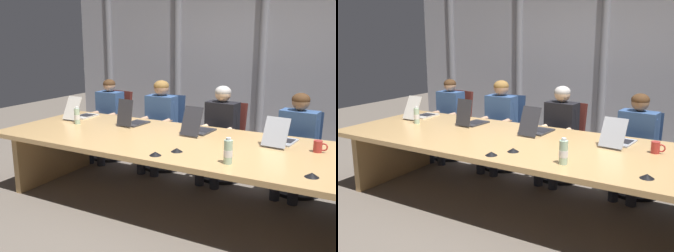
{
  "view_description": "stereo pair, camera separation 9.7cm",
  "coord_description": "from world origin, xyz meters",
  "views": [
    {
      "loc": [
        1.66,
        -3.38,
        1.76
      ],
      "look_at": [
        -0.3,
        0.13,
        0.82
      ],
      "focal_mm": 40.95,
      "sensor_mm": 36.0,
      "label": 1
    },
    {
      "loc": [
        1.74,
        -3.33,
        1.76
      ],
      "look_at": [
        -0.3,
        0.13,
        0.82
      ],
      "focal_mm": 40.95,
      "sensor_mm": 36.0,
      "label": 2
    }
  ],
  "objects": [
    {
      "name": "office_chair_center",
      "position": [
        -0.02,
        1.08,
        0.36
      ],
      "size": [
        0.6,
        0.6,
        0.95
      ],
      "rotation": [
        0.0,
        0.0,
        -1.7
      ],
      "color": "#511E19",
      "rests_on": "ground_plane"
    },
    {
      "name": "person_left_mid",
      "position": [
        -0.89,
        0.93,
        0.69
      ],
      "size": [
        0.41,
        0.55,
        1.2
      ],
      "rotation": [
        0.0,
        0.0,
        -1.55
      ],
      "color": "#335184",
      "rests_on": "ground_plane"
    },
    {
      "name": "curtain_backdrop",
      "position": [
        0.0,
        2.34,
        1.51
      ],
      "size": [
        6.7,
        0.17,
        3.03
      ],
      "color": "#9999A0",
      "rests_on": "ground_plane"
    },
    {
      "name": "conference_mic_right_side",
      "position": [
        1.28,
        -0.46,
        0.74
      ],
      "size": [
        0.11,
        0.11,
        0.03
      ],
      "primitive_type": "cone",
      "color": "black",
      "rests_on": "conference_table"
    },
    {
      "name": "coffee_mug_near",
      "position": [
        1.22,
        0.24,
        0.78
      ],
      "size": [
        0.13,
        0.08,
        0.11
      ],
      "color": "#B2332D",
      "rests_on": "conference_table"
    },
    {
      "name": "laptop_right_mid",
      "position": [
        0.85,
        0.36,
        0.78
      ],
      "size": [
        0.28,
        0.47,
        0.29
      ],
      "rotation": [
        0.0,
        0.0,
        1.46
      ],
      "color": "#A8ADB7",
      "rests_on": "conference_table"
    },
    {
      "name": "conference_mic_middle",
      "position": [
        -0.04,
        -0.57,
        0.74
      ],
      "size": [
        0.11,
        0.11,
        0.03
      ],
      "primitive_type": "cone",
      "color": "black",
      "rests_on": "conference_table"
    },
    {
      "name": "conference_mic_left_side",
      "position": [
        0.07,
        -0.38,
        0.74
      ],
      "size": [
        0.11,
        0.11,
        0.03
      ],
      "primitive_type": "cone",
      "color": "black",
      "rests_on": "conference_table"
    },
    {
      "name": "office_chair_right_mid",
      "position": [
        0.91,
        1.08,
        0.35
      ],
      "size": [
        0.6,
        0.6,
        0.92
      ],
      "rotation": [
        0.0,
        0.0,
        -1.56
      ],
      "color": "navy",
      "rests_on": "ground_plane"
    },
    {
      "name": "ground_plane",
      "position": [
        0.0,
        0.0,
        0.0
      ],
      "size": [
        13.4,
        13.4,
        0.0
      ],
      "primitive_type": "plane",
      "color": "#6B6056"
    },
    {
      "name": "person_center",
      "position": [
        -0.02,
        0.92,
        0.67
      ],
      "size": [
        0.42,
        0.56,
        1.18
      ],
      "rotation": [
        0.0,
        0.0,
        -1.64
      ],
      "color": "black",
      "rests_on": "ground_plane"
    },
    {
      "name": "water_bottle_secondary",
      "position": [
        -1.53,
        0.06,
        0.82
      ],
      "size": [
        0.07,
        0.07,
        0.21
      ],
      "color": "#ADD1B2",
      "rests_on": "conference_table"
    },
    {
      "name": "water_bottle_primary",
      "position": [
        0.61,
        -0.47,
        0.83
      ],
      "size": [
        0.08,
        0.08,
        0.23
      ],
      "color": "#ADD1B2",
      "rests_on": "conference_table"
    },
    {
      "name": "office_chair_left_end",
      "position": [
        -1.78,
        1.08,
        0.36
      ],
      "size": [
        0.6,
        0.6,
        0.98
      ],
      "rotation": [
        0.0,
        0.0,
        -1.69
      ],
      "color": "#511E19",
      "rests_on": "ground_plane"
    },
    {
      "name": "person_left_end",
      "position": [
        -1.76,
        0.92,
        0.65
      ],
      "size": [
        0.37,
        0.55,
        1.17
      ],
      "rotation": [
        0.0,
        0.0,
        -1.56
      ],
      "color": "#335184",
      "rests_on": "ground_plane"
    },
    {
      "name": "person_right_mid",
      "position": [
        0.89,
        0.92,
        0.66
      ],
      "size": [
        0.46,
        0.57,
        1.16
      ],
      "rotation": [
        0.0,
        0.0,
        -1.67
      ],
      "color": "#335184",
      "rests_on": "ground_plane"
    },
    {
      "name": "laptop_left_end",
      "position": [
        -1.74,
        0.36,
        0.78
      ],
      "size": [
        0.21,
        0.48,
        0.3
      ],
      "rotation": [
        0.0,
        0.0,
        1.57
      ],
      "color": "beige",
      "rests_on": "conference_table"
    },
    {
      "name": "laptop_center",
      "position": [
        -0.04,
        0.36,
        0.78
      ],
      "size": [
        0.25,
        0.47,
        0.32
      ],
      "rotation": [
        0.0,
        0.0,
        1.51
      ],
      "color": "#2D2D33",
      "rests_on": "conference_table"
    },
    {
      "name": "conference_table",
      "position": [
        0.0,
        0.0,
        0.59
      ],
      "size": [
        4.23,
        1.45,
        0.72
      ],
      "color": "tan",
      "rests_on": "ground_plane"
    },
    {
      "name": "laptop_left_mid",
      "position": [
        -0.91,
        0.34,
        0.79
      ],
      "size": [
        0.25,
        0.41,
        0.33
      ],
      "rotation": [
        0.0,
        0.0,
        1.48
      ],
      "color": "#2D2D33",
      "rests_on": "conference_table"
    },
    {
      "name": "office_chair_left_mid",
      "position": [
        -0.88,
        1.08,
        0.36
      ],
      "size": [
        0.6,
        0.6,
        0.98
      ],
      "rotation": [
        0.0,
        0.0,
        -1.48
      ],
      "color": "navy",
      "rests_on": "ground_plane"
    }
  ]
}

